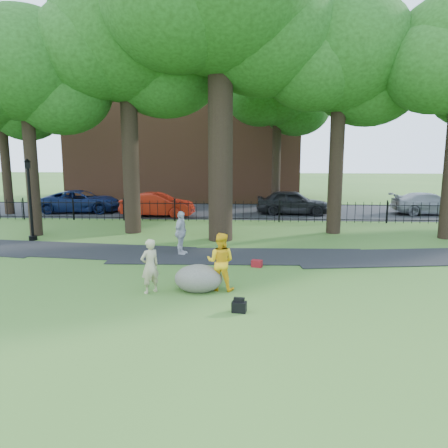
# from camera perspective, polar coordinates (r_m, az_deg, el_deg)

# --- Properties ---
(ground) EXTENTS (120.00, 120.00, 0.00)m
(ground) POSITION_cam_1_polar(r_m,az_deg,el_deg) (13.43, -2.56, -8.31)
(ground) COLOR #366021
(ground) RESTS_ON ground
(footpath) EXTENTS (36.07, 3.85, 0.03)m
(footpath) POSITION_cam_1_polar(r_m,az_deg,el_deg) (17.11, 2.17, -4.27)
(footpath) COLOR black
(footpath) RESTS_ON ground
(street) EXTENTS (80.00, 7.00, 0.02)m
(street) POSITION_cam_1_polar(r_m,az_deg,el_deg) (29.02, 0.78, 1.66)
(street) COLOR black
(street) RESTS_ON ground
(iron_fence) EXTENTS (44.00, 0.04, 1.20)m
(iron_fence) POSITION_cam_1_polar(r_m,az_deg,el_deg) (24.98, 0.34, 1.68)
(iron_fence) COLOR black
(iron_fence) RESTS_ON ground
(brick_building) EXTENTS (18.00, 8.00, 12.00)m
(brick_building) POSITION_cam_1_polar(r_m,az_deg,el_deg) (37.11, -4.92, 12.73)
(brick_building) COLOR brown
(brick_building) RESTS_ON ground
(big_tree) EXTENTS (10.08, 8.61, 14.37)m
(big_tree) POSITION_cam_1_polar(r_m,az_deg,el_deg) (20.67, -0.07, 26.66)
(big_tree) COLOR black
(big_tree) RESTS_ON ground
(tree_row) EXTENTS (26.82, 7.96, 12.42)m
(tree_row) POSITION_cam_1_polar(r_m,az_deg,el_deg) (21.46, 1.26, 20.58)
(tree_row) COLOR black
(tree_row) RESTS_ON ground
(woman) EXTENTS (0.69, 0.68, 1.61)m
(woman) POSITION_cam_1_polar(r_m,az_deg,el_deg) (12.94, -9.66, -5.44)
(woman) COLOR tan
(woman) RESTS_ON ground
(man) EXTENTS (0.95, 0.80, 1.74)m
(man) POSITION_cam_1_polar(r_m,az_deg,el_deg) (13.01, -0.46, -4.93)
(man) COLOR yellow
(man) RESTS_ON ground
(pedestrian) EXTENTS (0.63, 1.09, 1.75)m
(pedestrian) POSITION_cam_1_polar(r_m,az_deg,el_deg) (17.31, -5.64, -1.18)
(pedestrian) COLOR #B7B7BC
(pedestrian) RESTS_ON ground
(boulder) EXTENTS (1.63, 1.36, 0.84)m
(boulder) POSITION_cam_1_polar(r_m,az_deg,el_deg) (13.09, -3.35, -6.89)
(boulder) COLOR slate
(boulder) RESTS_ON ground
(lamppost) EXTENTS (0.37, 0.37, 3.72)m
(lamppost) POSITION_cam_1_polar(r_m,az_deg,el_deg) (21.66, -23.99, 2.80)
(lamppost) COLOR black
(lamppost) RESTS_ON ground
(backpack) EXTENTS (0.41, 0.29, 0.28)m
(backpack) POSITION_cam_1_polar(r_m,az_deg,el_deg) (11.51, 1.99, -10.77)
(backpack) COLOR black
(backpack) RESTS_ON ground
(red_bag) EXTENTS (0.42, 0.32, 0.25)m
(red_bag) POSITION_cam_1_polar(r_m,az_deg,el_deg) (15.65, 4.32, -5.18)
(red_bag) COLOR maroon
(red_bag) RESTS_ON ground
(red_sedan) EXTENTS (4.52, 1.81, 1.46)m
(red_sedan) POSITION_cam_1_polar(r_m,az_deg,el_deg) (27.08, -8.70, 2.50)
(red_sedan) COLOR #9F1A0C
(red_sedan) RESTS_ON ground
(navy_van) EXTENTS (5.35, 2.78, 1.44)m
(navy_van) POSITION_cam_1_polar(r_m,az_deg,el_deg) (30.04, -18.16, 2.83)
(navy_van) COLOR #0D1A44
(navy_van) RESTS_ON ground
(grey_car) EXTENTS (4.62, 2.03, 1.55)m
(grey_car) POSITION_cam_1_polar(r_m,az_deg,el_deg) (28.02, 8.96, 2.83)
(grey_car) COLOR black
(grey_car) RESTS_ON ground
(silver_car) EXTENTS (4.82, 2.18, 1.37)m
(silver_car) POSITION_cam_1_polar(r_m,az_deg,el_deg) (30.57, 25.25, 2.42)
(silver_car) COLOR gray
(silver_car) RESTS_ON ground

